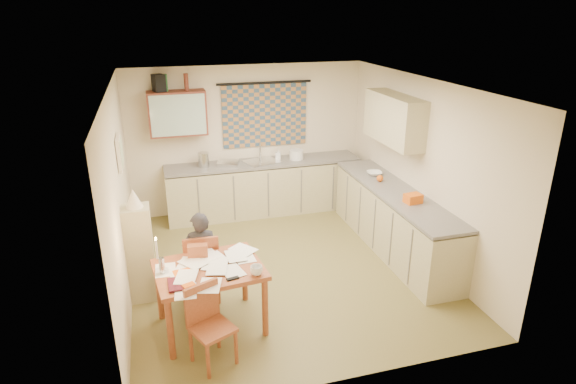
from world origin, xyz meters
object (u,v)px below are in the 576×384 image
object	(u,v)px
dining_table	(211,297)
shelf_stand	(140,254)
counter_back	(264,188)
chair_far	(202,278)
stove	(434,258)
person	(201,258)
counter_right	(393,220)

from	to	relation	value
dining_table	shelf_stand	bearing A→B (deg)	125.28
counter_back	chair_far	bearing A→B (deg)	-119.15
stove	dining_table	bearing A→B (deg)	-179.04
dining_table	person	size ratio (longest dim) A/B	1.04
counter_right	stove	world-z (taller)	counter_right
chair_far	person	distance (m)	0.31
chair_far	dining_table	bearing A→B (deg)	94.93
chair_far	person	bearing A→B (deg)	94.15
counter_right	shelf_stand	xyz separation A→B (m)	(-3.54, -0.33, 0.15)
counter_right	dining_table	world-z (taller)	counter_right
counter_right	counter_back	bearing A→B (deg)	128.86
dining_table	person	world-z (taller)	person
counter_back	stove	size ratio (longest dim) A/B	3.93
person	shelf_stand	size ratio (longest dim) A/B	0.97
counter_back	dining_table	distance (m)	3.29
shelf_stand	person	bearing A→B (deg)	-21.73
chair_far	shelf_stand	size ratio (longest dim) A/B	0.75
counter_back	stove	distance (m)	3.32
counter_back	dining_table	xyz separation A→B (m)	(-1.32, -3.01, -0.07)
counter_back	chair_far	xyz separation A→B (m)	(-1.35, -2.42, -0.17)
chair_far	counter_back	bearing A→B (deg)	-117.10
person	stove	bearing A→B (deg)	171.09
dining_table	person	bearing A→B (deg)	86.70
stove	person	size ratio (longest dim) A/B	0.72
stove	dining_table	world-z (taller)	stove
person	shelf_stand	distance (m)	0.75
counter_right	dining_table	size ratio (longest dim) A/B	2.43
person	shelf_stand	xyz separation A→B (m)	(-0.69, 0.28, 0.02)
chair_far	shelf_stand	world-z (taller)	shelf_stand
counter_back	stove	world-z (taller)	counter_back
counter_back	counter_right	bearing A→B (deg)	-51.14
counter_right	person	distance (m)	2.91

